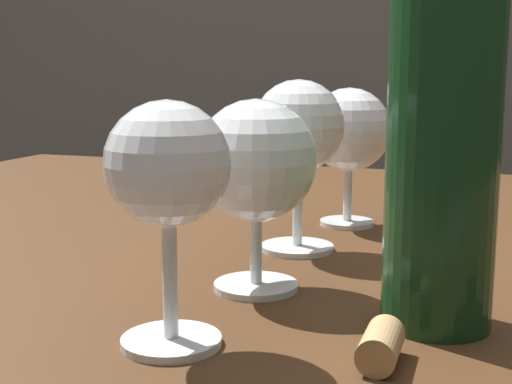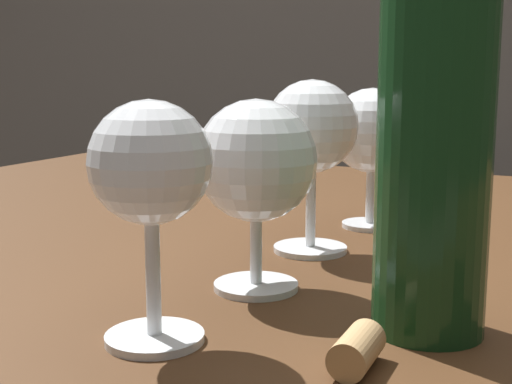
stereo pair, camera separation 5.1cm
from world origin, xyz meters
name	(u,v)px [view 2 (the right image)]	position (x,y,z in m)	size (l,w,h in m)	color
dining_table	(389,309)	(0.00, 0.00, 0.65)	(1.46, 0.93, 0.73)	#472B16
wine_glass_amber	(150,172)	(-0.06, -0.34, 0.83)	(0.07, 0.07, 0.15)	white
wine_glass_merlot	(256,165)	(-0.05, -0.22, 0.82)	(0.09, 0.09, 0.14)	white
wine_glass_chardonnay	(312,130)	(-0.05, -0.10, 0.84)	(0.08, 0.08, 0.15)	white
wine_glass_white	(372,132)	(-0.03, 0.02, 0.83)	(0.09, 0.09, 0.14)	white
wine_bottle	(436,117)	(0.08, -0.26, 0.86)	(0.07, 0.07, 0.34)	#143819
cork	(357,350)	(0.06, -0.33, 0.74)	(0.02, 0.02, 0.04)	tan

